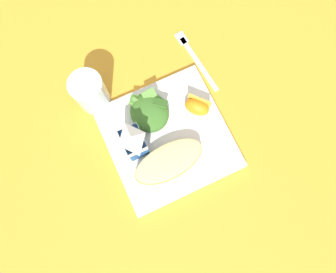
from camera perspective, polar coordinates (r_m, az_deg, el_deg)
ground at (r=0.74m, az=0.00°, el=-0.43°), size 3.00×3.00×0.00m
white_plate at (r=0.73m, az=0.00°, el=-0.30°), size 0.28×0.28×0.02m
cheesy_pizza_bread at (r=0.70m, az=0.13°, el=-4.68°), size 0.09×0.17×0.04m
green_salad_pile at (r=0.72m, az=-3.47°, el=4.62°), size 0.11×0.09×0.04m
milk_carton at (r=0.67m, az=-6.43°, el=-0.99°), size 0.06×0.05×0.11m
orange_wedge_front at (r=0.73m, az=5.44°, el=5.58°), size 0.07×0.07×0.04m
metal_fork at (r=0.82m, az=4.83°, el=14.73°), size 0.19×0.04×0.01m
drinking_clear_cup at (r=0.74m, az=-14.25°, el=7.94°), size 0.08×0.08×0.11m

